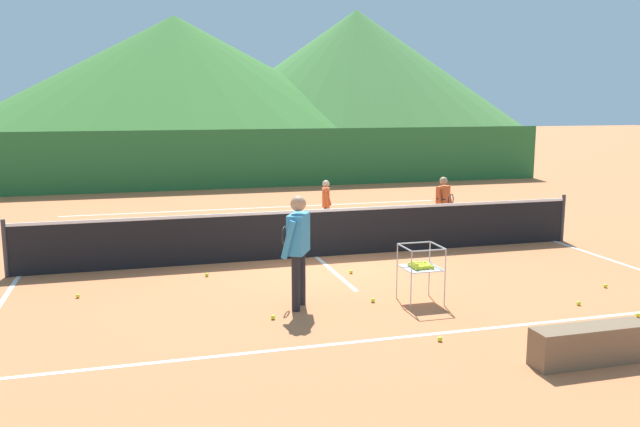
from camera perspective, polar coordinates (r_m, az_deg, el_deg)
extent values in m
plane|color=#C67042|center=(13.24, -0.33, -3.80)|extent=(120.00, 120.00, 0.00)
cube|color=white|center=(8.97, 7.79, -10.58)|extent=(11.11, 0.08, 0.01)
cube|color=white|center=(19.37, -5.33, 0.50)|extent=(11.11, 0.08, 0.01)
cube|color=white|center=(12.98, -24.80, -4.99)|extent=(0.08, 11.11, 0.01)
cube|color=white|center=(15.62, 19.75, -2.28)|extent=(0.08, 11.11, 0.01)
cube|color=white|center=(13.24, -0.33, -3.79)|extent=(0.08, 5.06, 0.01)
cylinder|color=#333338|center=(12.90, -25.78, -2.77)|extent=(0.08, 0.08, 1.05)
cylinder|color=#333338|center=(15.63, 20.41, -0.36)|extent=(0.08, 0.08, 1.05)
cube|color=black|center=(13.14, -0.33, -1.85)|extent=(11.40, 0.02, 0.92)
cube|color=white|center=(13.05, -0.33, 0.23)|extent=(11.40, 0.03, 0.06)
cylinder|color=black|center=(9.81, -2.12, -6.10)|extent=(0.13, 0.13, 0.85)
cylinder|color=black|center=(10.11, -1.63, -5.61)|extent=(0.13, 0.13, 0.85)
cube|color=#338CBF|center=(9.79, -1.90, -1.76)|extent=(0.45, 0.56, 0.60)
sphere|color=tan|center=(9.71, -1.91, 0.87)|extent=(0.24, 0.24, 0.24)
cylinder|color=#338CBF|center=(9.54, -2.77, -2.29)|extent=(0.25, 0.19, 0.59)
cylinder|color=#338CBF|center=(10.08, -1.70, -1.66)|extent=(0.20, 0.16, 0.59)
torus|color=#262628|center=(10.16, -3.10, -1.90)|extent=(0.16, 0.27, 0.29)
cylinder|color=black|center=(10.10, -1.76, -1.96)|extent=(0.21, 0.13, 0.03)
cylinder|color=black|center=(15.85, 0.52, -0.40)|extent=(0.09, 0.09, 0.62)
cylinder|color=black|center=(15.62, 0.51, -0.55)|extent=(0.09, 0.09, 0.62)
cube|color=#E55926|center=(15.65, 0.52, 1.42)|extent=(0.27, 0.40, 0.43)
sphere|color=#DBAD84|center=(15.60, 0.52, 2.61)|extent=(0.17, 0.17, 0.17)
cylinder|color=#E55926|center=(15.86, 0.71, 1.44)|extent=(0.18, 0.11, 0.42)
cylinder|color=#E55926|center=(15.44, 0.63, 1.19)|extent=(0.14, 0.10, 0.43)
cylinder|color=navy|center=(15.81, 10.81, -0.50)|extent=(0.10, 0.10, 0.68)
cylinder|color=navy|center=(15.57, 10.42, -0.64)|extent=(0.10, 0.10, 0.68)
cube|color=#E55926|center=(15.60, 10.68, 1.51)|extent=(0.43, 0.40, 0.47)
sphere|color=tan|center=(15.55, 10.73, 2.82)|extent=(0.19, 0.19, 0.19)
cylinder|color=#E55926|center=(15.79, 11.22, 1.48)|extent=(0.17, 0.19, 0.46)
cylinder|color=#E55926|center=(15.38, 10.44, 1.28)|extent=(0.14, 0.15, 0.47)
torus|color=#262628|center=(15.28, 11.34, 1.16)|extent=(0.24, 0.20, 0.29)
cylinder|color=black|center=(15.37, 10.51, 1.24)|extent=(0.16, 0.19, 0.03)
cylinder|color=#B7B7BC|center=(10.48, 6.74, -5.02)|extent=(0.02, 0.02, 0.89)
cylinder|color=#B7B7BC|center=(10.70, 9.52, -4.77)|extent=(0.02, 0.02, 0.89)
cylinder|color=#B7B7BC|center=(9.99, 7.96, -5.79)|extent=(0.02, 0.02, 0.89)
cylinder|color=#B7B7BC|center=(10.22, 10.85, -5.52)|extent=(0.02, 0.02, 0.89)
cube|color=#B7B7BC|center=(10.32, 8.78, -4.70)|extent=(0.56, 0.56, 0.01)
cube|color=#B7B7BC|center=(10.49, 8.20, -2.54)|extent=(0.56, 0.02, 0.02)
cube|color=#B7B7BC|center=(9.99, 9.49, -3.19)|extent=(0.56, 0.02, 0.02)
cube|color=#B7B7BC|center=(10.13, 7.39, -2.96)|extent=(0.02, 0.56, 0.02)
cube|color=#B7B7BC|center=(10.35, 10.25, -2.76)|extent=(0.02, 0.56, 0.02)
sphere|color=yellow|center=(10.14, 8.45, -4.76)|extent=(0.07, 0.07, 0.07)
sphere|color=yellow|center=(10.20, 8.29, -4.64)|extent=(0.07, 0.07, 0.07)
sphere|color=yellow|center=(10.26, 8.15, -4.55)|extent=(0.07, 0.07, 0.07)
sphere|color=yellow|center=(10.31, 7.98, -4.51)|extent=(0.07, 0.07, 0.07)
sphere|color=yellow|center=(10.37, 7.82, -4.41)|extent=(0.07, 0.07, 0.07)
sphere|color=yellow|center=(10.17, 8.73, -4.72)|extent=(0.07, 0.07, 0.07)
sphere|color=yellow|center=(10.23, 8.64, -4.65)|extent=(0.07, 0.07, 0.07)
sphere|color=yellow|center=(10.28, 8.44, -4.53)|extent=(0.07, 0.07, 0.07)
sphere|color=yellow|center=(10.34, 8.30, -4.47)|extent=(0.07, 0.07, 0.07)
sphere|color=yellow|center=(10.40, 8.17, -4.37)|extent=(0.07, 0.07, 0.07)
sphere|color=yellow|center=(10.20, 9.07, -4.68)|extent=(0.07, 0.07, 0.07)
sphere|color=yellow|center=(10.25, 8.92, -4.62)|extent=(0.07, 0.07, 0.07)
sphere|color=yellow|center=(10.31, 8.76, -4.50)|extent=(0.07, 0.07, 0.07)
sphere|color=yellow|center=(10.36, 8.65, -4.44)|extent=(0.07, 0.07, 0.07)
sphere|color=yellow|center=(10.42, 8.52, -4.34)|extent=(0.07, 0.07, 0.07)
sphere|color=yellow|center=(10.22, 9.40, -4.64)|extent=(0.07, 0.07, 0.07)
sphere|color=yellow|center=(10.28, 9.28, -4.59)|extent=(0.07, 0.07, 0.07)
sphere|color=yellow|center=(10.34, 9.13, -4.50)|extent=(0.07, 0.07, 0.07)
sphere|color=yellow|center=(10.39, 8.97, -4.43)|extent=(0.07, 0.07, 0.07)
sphere|color=yellow|center=(10.45, 8.78, -4.31)|extent=(0.07, 0.07, 0.07)
sphere|color=yellow|center=(10.25, 9.77, -4.65)|extent=(0.07, 0.07, 0.07)
sphere|color=yellow|center=(10.30, 9.58, -4.57)|extent=(0.07, 0.07, 0.07)
sphere|color=yellow|center=(10.36, 9.44, -4.48)|extent=(0.07, 0.07, 0.07)
sphere|color=yellow|center=(10.41, 9.33, -4.37)|extent=(0.07, 0.07, 0.07)
sphere|color=yellow|center=(10.48, 9.11, -4.29)|extent=(0.07, 0.07, 0.07)
sphere|color=yellow|center=(10.13, 8.44, -4.46)|extent=(0.07, 0.07, 0.07)
sphere|color=yellow|center=(10.18, 8.31, -4.37)|extent=(0.07, 0.07, 0.07)
sphere|color=yellow|center=(10.24, 8.14, -4.29)|extent=(0.07, 0.07, 0.07)
sphere|color=yellow|center=(11.95, -9.84, -5.28)|extent=(0.07, 0.07, 0.07)
sphere|color=yellow|center=(10.69, 25.98, -7.96)|extent=(0.07, 0.07, 0.07)
sphere|color=yellow|center=(10.23, 25.36, -8.69)|extent=(0.07, 0.07, 0.07)
sphere|color=yellow|center=(12.10, 23.64, -5.79)|extent=(0.07, 0.07, 0.07)
sphere|color=yellow|center=(11.22, -20.38, -6.75)|extent=(0.07, 0.07, 0.07)
sphere|color=yellow|center=(10.35, 4.64, -7.55)|extent=(0.07, 0.07, 0.07)
sphere|color=yellow|center=(10.92, 21.64, -7.28)|extent=(0.07, 0.07, 0.07)
sphere|color=yellow|center=(11.99, 2.72, -5.10)|extent=(0.07, 0.07, 0.07)
sphere|color=yellow|center=(9.57, -4.12, -9.00)|extent=(0.07, 0.07, 0.07)
sphere|color=yellow|center=(8.85, 10.42, -10.71)|extent=(0.07, 0.07, 0.07)
cube|color=#286B33|center=(23.67, -7.35, 4.73)|extent=(24.44, 0.08, 2.12)
cube|color=brown|center=(8.62, 22.52, -10.52)|extent=(1.50, 0.36, 0.46)
cone|color=#38702D|center=(86.31, -12.45, 12.02)|extent=(52.10, 52.10, 13.67)
cone|color=#427A38|center=(90.34, 3.15, 12.58)|extent=(43.96, 43.96, 15.13)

